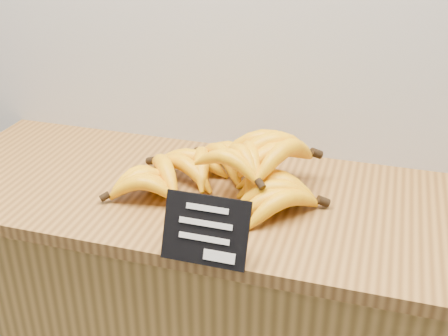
% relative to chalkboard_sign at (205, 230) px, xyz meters
% --- Properties ---
extents(counter_top, '(1.46, 0.54, 0.03)m').
position_rel_chalkboard_sign_xyz_m(counter_top, '(-0.02, 0.25, -0.08)').
color(counter_top, olive).
rests_on(counter_top, counter).
extents(chalkboard_sign, '(0.17, 0.06, 0.12)m').
position_rel_chalkboard_sign_xyz_m(chalkboard_sign, '(0.00, 0.00, 0.00)').
color(chalkboard_sign, black).
rests_on(chalkboard_sign, counter_top).
extents(banana_pile, '(0.51, 0.36, 0.13)m').
position_rel_chalkboard_sign_xyz_m(banana_pile, '(-0.02, 0.27, -0.01)').
color(banana_pile, '#FAB50A').
rests_on(banana_pile, counter_top).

